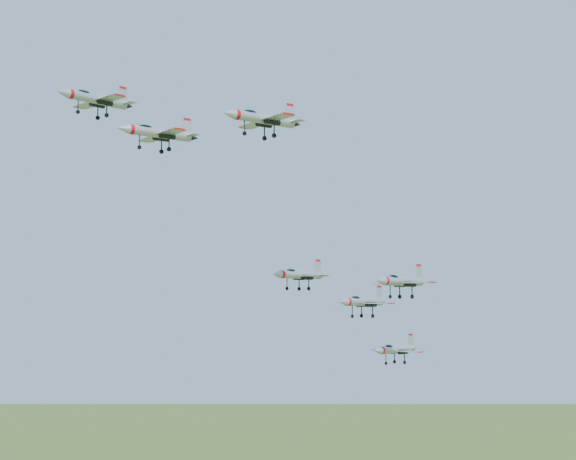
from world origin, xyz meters
TOP-DOWN VIEW (x-y plane):
  - jet_lead at (-15.59, 14.54)m, footprint 13.19×11.05m
  - jet_left_high at (-12.29, 0.71)m, footprint 12.37×10.15m
  - jet_right_high at (-7.50, -17.38)m, footprint 11.53×9.46m
  - jet_left_low at (12.27, 1.31)m, footprint 11.58×9.66m
  - jet_right_low at (16.34, -16.64)m, footprint 11.59×9.70m
  - jet_trail at (25.05, 1.11)m, footprint 12.49×10.50m
  - jet_extra at (35.61, 4.61)m, footprint 12.09×10.10m

SIDE VIEW (x-z plane):
  - jet_extra at x=35.61m, z-range 118.86..122.10m
  - jet_trail at x=25.05m, z-range 127.01..130.36m
  - jet_right_low at x=16.34m, z-range 129.98..133.08m
  - jet_left_low at x=12.27m, z-range 131.25..134.35m
  - jet_right_high at x=-7.50m, z-range 149.37..152.46m
  - jet_left_high at x=-12.29m, z-range 149.97..153.28m
  - jet_lead at x=-15.59m, z-range 156.91..160.44m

